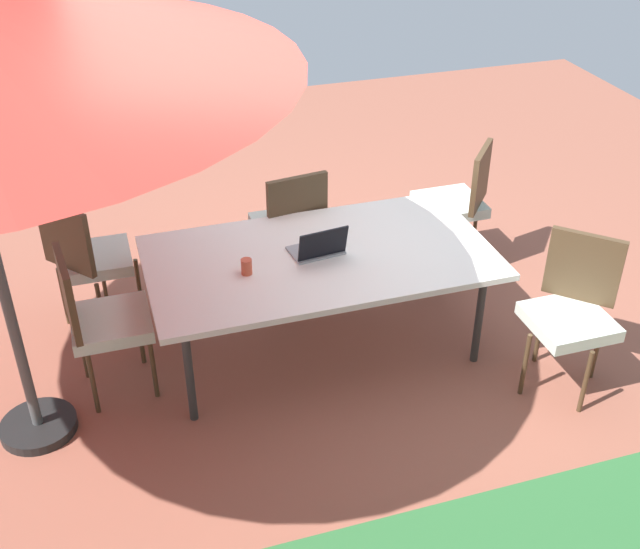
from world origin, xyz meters
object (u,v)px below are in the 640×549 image
(chair_southeast, at_px, (88,255))
(laptop, at_px, (318,248))
(chair_northwest, at_px, (573,308))
(cup, at_px, (247,267))
(chair_east, at_px, (99,317))
(chair_south, at_px, (290,224))
(chair_southwest, at_px, (458,199))
(dining_table, at_px, (320,261))

(chair_southeast, relative_size, laptop, 2.82)
(chair_northwest, xyz_separation_m, cup, (1.83, -0.69, 0.22))
(chair_east, relative_size, chair_south, 1.00)
(chair_northwest, height_order, laptop, chair_northwest)
(chair_northwest, height_order, chair_east, same)
(chair_northwest, distance_m, chair_southeast, 3.12)
(chair_southeast, xyz_separation_m, chair_east, (-0.02, 0.74, 0.00))
(chair_southwest, distance_m, chair_northwest, 1.50)
(dining_table, xyz_separation_m, laptop, (0.01, -0.01, 0.09))
(cup, bearing_deg, chair_northwest, 159.42)
(chair_south, relative_size, laptop, 2.82)
(dining_table, distance_m, cup, 0.50)
(chair_east, bearing_deg, chair_southeast, -4.52)
(chair_south, bearing_deg, chair_southwest, 172.09)
(chair_east, distance_m, chair_south, 1.57)
(chair_northwest, relative_size, chair_east, 1.00)
(chair_northwest, height_order, chair_south, same)
(chair_southwest, height_order, chair_southeast, same)
(laptop, bearing_deg, chair_southwest, -158.18)
(chair_southeast, bearing_deg, chair_southwest, -130.07)
(chair_east, relative_size, cup, 10.05)
(cup, bearing_deg, chair_southeast, -41.62)
(dining_table, bearing_deg, chair_southeast, -27.75)
(dining_table, relative_size, chair_east, 2.19)
(chair_south, bearing_deg, chair_east, 21.18)
(chair_east, bearing_deg, chair_south, -67.40)
(chair_southeast, height_order, chair_east, same)
(chair_southwest, distance_m, chair_south, 1.31)
(chair_southwest, bearing_deg, chair_east, -34.42)
(chair_southwest, bearing_deg, chair_northwest, 41.04)
(chair_east, distance_m, laptop, 1.37)
(chair_southeast, bearing_deg, dining_table, -158.02)
(chair_southwest, relative_size, laptop, 2.82)
(cup, bearing_deg, laptop, -170.12)
(chair_south, height_order, cup, chair_south)
(chair_southeast, bearing_deg, chair_northwest, -158.88)
(dining_table, bearing_deg, chair_east, 0.37)
(chair_east, bearing_deg, chair_southwest, -80.63)
(chair_east, height_order, cup, chair_east)
(chair_northwest, height_order, cup, chair_northwest)
(chair_east, xyz_separation_m, laptop, (-1.36, -0.02, 0.22))
(chair_southwest, bearing_deg, dining_table, -20.74)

